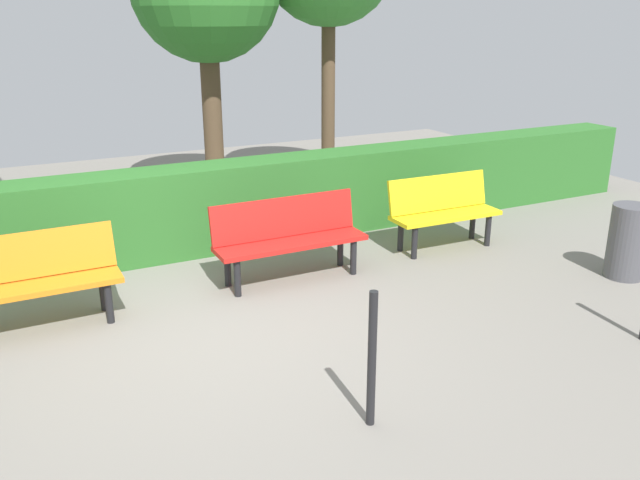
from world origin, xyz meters
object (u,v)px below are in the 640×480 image
object	(u,v)px
bench_orange	(35,277)
trash_bin	(628,242)
bench_yellow	(443,209)
bench_red	(289,235)

from	to	relation	value
bench_orange	trash_bin	size ratio (longest dim) A/B	1.81
bench_yellow	bench_red	size ratio (longest dim) A/B	0.84
bench_red	bench_orange	bearing A→B (deg)	1.14
bench_orange	trash_bin	bearing A→B (deg)	164.21
bench_red	bench_yellow	bearing A→B (deg)	-177.56
bench_yellow	bench_orange	bearing A→B (deg)	2.94
bench_yellow	bench_orange	distance (m)	4.56
bench_orange	bench_red	bearing A→B (deg)	-179.60
bench_red	trash_bin	world-z (taller)	bench_red
bench_red	bench_orange	world-z (taller)	bench_red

